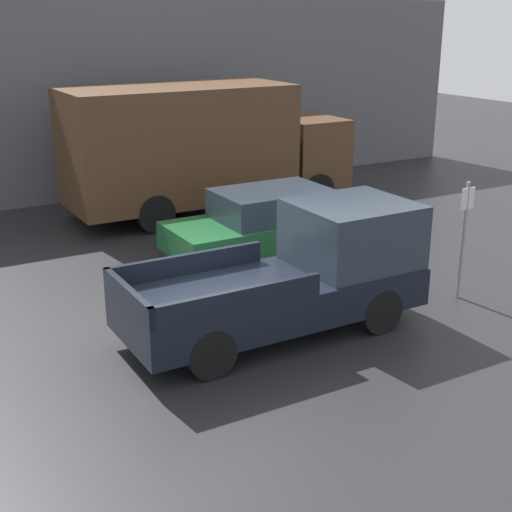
% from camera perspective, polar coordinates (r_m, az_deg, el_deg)
% --- Properties ---
extents(ground_plane, '(60.00, 60.00, 0.00)m').
position_cam_1_polar(ground_plane, '(12.31, -3.92, -5.43)').
color(ground_plane, '#232326').
extents(building_wall, '(28.00, 0.15, 5.49)m').
position_cam_1_polar(building_wall, '(20.36, -16.24, 11.61)').
color(building_wall, '#56565B').
rests_on(building_wall, ground).
extents(pickup_truck, '(5.04, 1.93, 2.04)m').
position_cam_1_polar(pickup_truck, '(11.83, 3.49, -1.49)').
color(pickup_truck, black).
rests_on(pickup_truck, ground).
extents(car, '(4.35, 1.88, 1.48)m').
position_cam_1_polar(car, '(15.46, 0.96, 2.68)').
color(car, '#1E592D').
rests_on(car, ground).
extents(delivery_truck, '(7.58, 2.57, 3.34)m').
position_cam_1_polar(delivery_truck, '(18.83, -4.53, 8.79)').
color(delivery_truck, '#4C331E').
rests_on(delivery_truck, ground).
extents(parking_sign, '(0.30, 0.07, 2.21)m').
position_cam_1_polar(parking_sign, '(13.51, 16.28, 1.73)').
color(parking_sign, gray).
rests_on(parking_sign, ground).
extents(newspaper_box, '(0.45, 0.40, 1.03)m').
position_cam_1_polar(newspaper_box, '(21.00, -10.11, 6.07)').
color(newspaper_box, '#194CB2').
rests_on(newspaper_box, ground).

